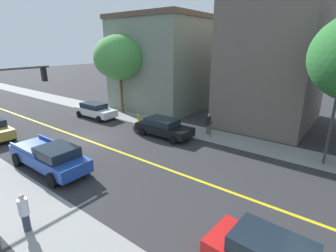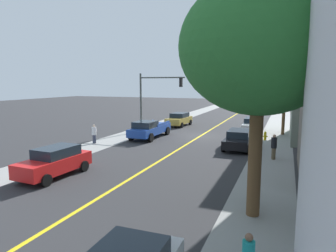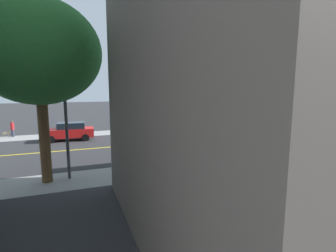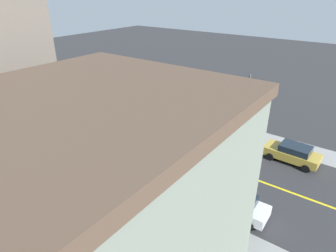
# 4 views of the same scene
# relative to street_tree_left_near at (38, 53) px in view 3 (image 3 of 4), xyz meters

# --- Properties ---
(ground_plane) EXTENTS (140.00, 140.00, 0.00)m
(ground_plane) POSITION_rel_street_tree_left_near_xyz_m (6.71, -16.54, -6.49)
(ground_plane) COLOR #2D2D30
(sidewalk_left) EXTENTS (2.90, 126.00, 0.01)m
(sidewalk_left) POSITION_rel_street_tree_left_near_xyz_m (-0.24, -16.54, -6.48)
(sidewalk_left) COLOR gray
(sidewalk_left) RESTS_ON ground
(sidewalk_right) EXTENTS (2.90, 126.00, 0.01)m
(sidewalk_right) POSITION_rel_street_tree_left_near_xyz_m (13.66, -16.54, -6.48)
(sidewalk_right) COLOR gray
(sidewalk_right) RESTS_ON ground
(road_centerline_stripe) EXTENTS (0.20, 126.00, 0.00)m
(road_centerline_stripe) POSITION_rel_street_tree_left_near_xyz_m (6.71, -16.54, -6.48)
(road_centerline_stripe) COLOR yellow
(road_centerline_stripe) RESTS_ON ground
(pale_office_building) EXTENTS (10.93, 7.67, 14.04)m
(pale_office_building) POSITION_rel_street_tree_left_near_xyz_m (-7.20, -6.71, 0.55)
(pale_office_building) COLOR #665B51
(pale_office_building) RESTS_ON ground
(street_tree_left_near) EXTENTS (5.98, 5.98, 9.05)m
(street_tree_left_near) POSITION_rel_street_tree_left_near_xyz_m (0.00, 0.00, 0.00)
(street_tree_left_near) COLOR brown
(street_tree_left_near) RESTS_ON ground
(fire_hydrant) EXTENTS (0.44, 0.24, 0.82)m
(fire_hydrant) POSITION_rel_street_tree_left_near_xyz_m (0.64, -16.58, -6.08)
(fire_hydrant) COLOR yellow
(fire_hydrant) RESTS_ON ground
(parking_meter) EXTENTS (0.12, 0.18, 1.42)m
(parking_meter) POSITION_rel_street_tree_left_near_xyz_m (0.45, -8.90, -5.55)
(parking_meter) COLOR #4C4C51
(parking_meter) RESTS_ON ground
(traffic_light_mast) EXTENTS (5.03, 0.32, 6.17)m
(traffic_light_mast) POSITION_rel_street_tree_left_near_xyz_m (11.95, -17.09, -2.34)
(traffic_light_mast) COLOR #474C47
(traffic_light_mast) RESTS_ON ground
(street_lamp) EXTENTS (0.70, 0.36, 5.93)m
(street_lamp) POSITION_rel_street_tree_left_near_xyz_m (0.14, -1.06, -2.78)
(street_lamp) COLOR #38383D
(street_lamp) RESTS_ON ground
(red_sedan_right_curb) EXTENTS (2.12, 4.44, 1.65)m
(red_sedan_right_curb) POSITION_rel_street_tree_left_near_xyz_m (10.84, -1.08, -5.63)
(red_sedan_right_curb) COLOR red
(red_sedan_right_curb) RESTS_ON ground
(gold_sedan_right_curb) EXTENTS (2.27, 4.53, 1.57)m
(gold_sedan_right_curb) POSITION_rel_street_tree_left_near_xyz_m (11.05, -22.50, -5.67)
(gold_sedan_right_curb) COLOR #B29338
(gold_sedan_right_curb) RESTS_ON ground
(black_sedan_left_curb) EXTENTS (2.11, 4.73, 1.48)m
(black_sedan_left_curb) POSITION_rel_street_tree_left_near_xyz_m (2.34, -12.15, -5.71)
(black_sedan_left_curb) COLOR black
(black_sedan_left_curb) RESTS_ON ground
(white_sedan_left_curb) EXTENTS (2.07, 4.78, 1.49)m
(white_sedan_left_curb) POSITION_rel_street_tree_left_near_xyz_m (2.27, -21.10, -5.70)
(white_sedan_left_curb) COLOR silver
(white_sedan_left_curb) RESTS_ON ground
(blue_pickup_truck) EXTENTS (2.24, 5.98, 1.68)m
(blue_pickup_truck) POSITION_rel_street_tree_left_near_xyz_m (10.98, -13.81, -5.62)
(blue_pickup_truck) COLOR #1E429E
(blue_pickup_truck) RESTS_ON ground
(pedestrian_black_shirt) EXTENTS (0.37, 0.37, 1.73)m
(pedestrian_black_shirt) POSITION_rel_street_tree_left_near_xyz_m (-0.38, -9.55, -5.58)
(pedestrian_black_shirt) COLOR brown
(pedestrian_black_shirt) RESTS_ON ground
(pedestrian_red_shirt) EXTENTS (0.33, 0.33, 1.58)m
(pedestrian_red_shirt) POSITION_rel_street_tree_left_near_xyz_m (14.63, 4.19, -5.65)
(pedestrian_red_shirt) COLOR #33384C
(pedestrian_red_shirt) RESTS_ON ground
(pedestrian_white_shirt) EXTENTS (0.38, 0.38, 1.64)m
(pedestrian_white_shirt) POSITION_rel_street_tree_left_near_xyz_m (14.29, -9.66, -5.63)
(pedestrian_white_shirt) COLOR #33384C
(pedestrian_white_shirt) RESTS_ON ground
(small_dog) EXTENTS (0.32, 0.82, 0.62)m
(small_dog) POSITION_rel_street_tree_left_near_xyz_m (14.75, 4.73, -6.08)
(small_dog) COLOR #C6B28C
(small_dog) RESTS_ON ground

